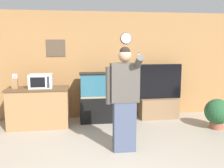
{
  "coord_description": "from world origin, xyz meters",
  "views": [
    {
      "loc": [
        -0.49,
        -3.3,
        1.83
      ],
      "look_at": [
        0.21,
        1.47,
        1.05
      ],
      "focal_mm": 40.0,
      "sensor_mm": 36.0,
      "label": 1
    }
  ],
  "objects_px": {
    "tv_on_stand": "(159,102)",
    "knife_block": "(15,83)",
    "microwave": "(41,81)",
    "potted_plant": "(217,112)",
    "counter_island": "(39,107)",
    "aquarium_on_stand": "(102,97)",
    "person_standing": "(124,98)"
  },
  "relations": [
    {
      "from": "microwave",
      "to": "person_standing",
      "type": "bearing_deg",
      "value": -43.95
    },
    {
      "from": "tv_on_stand",
      "to": "person_standing",
      "type": "bearing_deg",
      "value": -124.63
    },
    {
      "from": "potted_plant",
      "to": "aquarium_on_stand",
      "type": "bearing_deg",
      "value": 160.17
    },
    {
      "from": "microwave",
      "to": "aquarium_on_stand",
      "type": "xyz_separation_m",
      "value": [
        1.36,
        0.2,
        -0.45
      ]
    },
    {
      "from": "potted_plant",
      "to": "person_standing",
      "type": "bearing_deg",
      "value": -159.77
    },
    {
      "from": "aquarium_on_stand",
      "to": "person_standing",
      "type": "xyz_separation_m",
      "value": [
        0.19,
        -1.69,
        0.35
      ]
    },
    {
      "from": "microwave",
      "to": "potted_plant",
      "type": "relative_size",
      "value": 0.74
    },
    {
      "from": "microwave",
      "to": "person_standing",
      "type": "xyz_separation_m",
      "value": [
        1.55,
        -1.49,
        -0.1
      ]
    },
    {
      "from": "microwave",
      "to": "potted_plant",
      "type": "distance_m",
      "value": 3.89
    },
    {
      "from": "person_standing",
      "to": "knife_block",
      "type": "bearing_deg",
      "value": 144.71
    },
    {
      "from": "knife_block",
      "to": "potted_plant",
      "type": "height_order",
      "value": "knife_block"
    },
    {
      "from": "aquarium_on_stand",
      "to": "person_standing",
      "type": "height_order",
      "value": "person_standing"
    },
    {
      "from": "counter_island",
      "to": "tv_on_stand",
      "type": "height_order",
      "value": "tv_on_stand"
    },
    {
      "from": "microwave",
      "to": "knife_block",
      "type": "height_order",
      "value": "knife_block"
    },
    {
      "from": "potted_plant",
      "to": "tv_on_stand",
      "type": "bearing_deg",
      "value": 136.34
    },
    {
      "from": "microwave",
      "to": "person_standing",
      "type": "height_order",
      "value": "person_standing"
    },
    {
      "from": "knife_block",
      "to": "tv_on_stand",
      "type": "height_order",
      "value": "tv_on_stand"
    },
    {
      "from": "counter_island",
      "to": "microwave",
      "type": "distance_m",
      "value": 0.59
    },
    {
      "from": "counter_island",
      "to": "knife_block",
      "type": "distance_m",
      "value": 0.73
    },
    {
      "from": "knife_block",
      "to": "person_standing",
      "type": "distance_m",
      "value": 2.56
    },
    {
      "from": "aquarium_on_stand",
      "to": "tv_on_stand",
      "type": "height_order",
      "value": "tv_on_stand"
    },
    {
      "from": "person_standing",
      "to": "potted_plant",
      "type": "height_order",
      "value": "person_standing"
    },
    {
      "from": "person_standing",
      "to": "counter_island",
      "type": "bearing_deg",
      "value": 137.34
    },
    {
      "from": "person_standing",
      "to": "microwave",
      "type": "bearing_deg",
      "value": 136.05
    },
    {
      "from": "knife_block",
      "to": "tv_on_stand",
      "type": "bearing_deg",
      "value": 5.14
    },
    {
      "from": "person_standing",
      "to": "aquarium_on_stand",
      "type": "bearing_deg",
      "value": 96.41
    },
    {
      "from": "tv_on_stand",
      "to": "person_standing",
      "type": "distance_m",
      "value": 2.22
    },
    {
      "from": "microwave",
      "to": "potted_plant",
      "type": "bearing_deg",
      "value": -10.1
    },
    {
      "from": "tv_on_stand",
      "to": "person_standing",
      "type": "relative_size",
      "value": 0.75
    },
    {
      "from": "tv_on_stand",
      "to": "knife_block",
      "type": "bearing_deg",
      "value": -174.86
    },
    {
      "from": "person_standing",
      "to": "potted_plant",
      "type": "distance_m",
      "value": 2.44
    },
    {
      "from": "microwave",
      "to": "aquarium_on_stand",
      "type": "height_order",
      "value": "microwave"
    }
  ]
}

